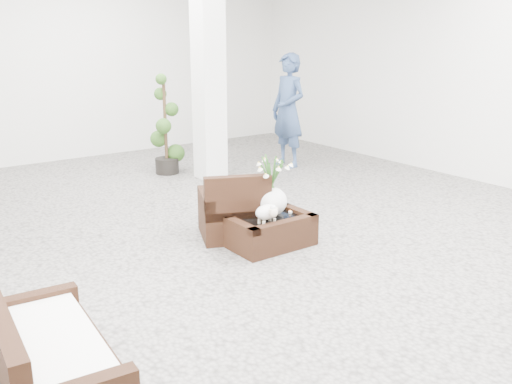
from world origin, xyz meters
TOP-DOWN VIEW (x-y plane):
  - ground at (0.00, 0.00)m, footprint 11.00×11.00m
  - column at (1.20, 2.80)m, footprint 0.40×0.40m
  - coffee_table at (0.13, -0.18)m, footprint 0.90×0.60m
  - sheep_figurine at (0.01, -0.28)m, footprint 0.28×0.23m
  - planter_narcissus at (0.23, -0.08)m, footprint 0.44×0.44m
  - tealight at (0.43, -0.16)m, footprint 0.04×0.04m
  - armchair at (-0.02, 0.32)m, footprint 0.96×0.94m
  - loveseat at (-2.66, -1.57)m, footprint 0.76×1.41m
  - topiary at (0.76, 3.46)m, footprint 0.43×0.43m
  - shopper at (2.73, 2.71)m, footprint 0.50×0.73m

SIDE VIEW (x-z plane):
  - ground at x=0.00m, z-range 0.00..0.00m
  - coffee_table at x=0.13m, z-range 0.00..0.31m
  - tealight at x=0.43m, z-range 0.31..0.34m
  - loveseat at x=-2.66m, z-range 0.00..0.73m
  - armchair at x=-0.02m, z-range 0.00..0.79m
  - sheep_figurine at x=0.01m, z-range 0.31..0.52m
  - planter_narcissus at x=0.23m, z-range 0.31..1.11m
  - topiary at x=0.76m, z-range 0.00..1.61m
  - shopper at x=2.73m, z-range 0.00..1.94m
  - column at x=1.20m, z-range 0.00..3.50m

